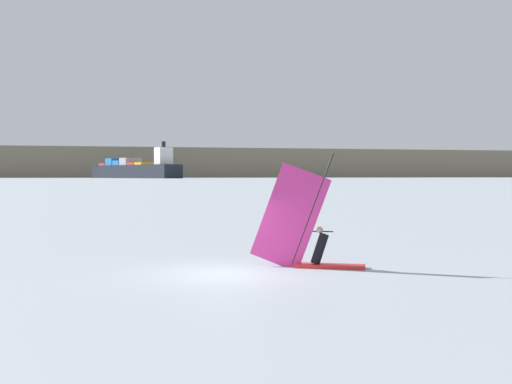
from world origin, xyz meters
TOP-DOWN VIEW (x-y plane):
  - ground_plane at (0.00, 0.00)m, footprint 4000.00×4000.00m
  - windsurfer at (2.97, 0.69)m, footprint 3.70×2.01m
  - cargo_ship at (26.34, 627.62)m, footprint 89.48×135.46m
  - distant_headland at (305.55, 940.84)m, footprint 1042.68×422.61m

SIDE VIEW (x-z plane):
  - ground_plane at x=0.00m, z-range 0.00..0.00m
  - windsurfer at x=2.97m, z-range -1.01..3.06m
  - cargo_ship at x=26.34m, z-range -9.30..27.60m
  - distant_headland at x=305.55m, z-range 0.00..39.43m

